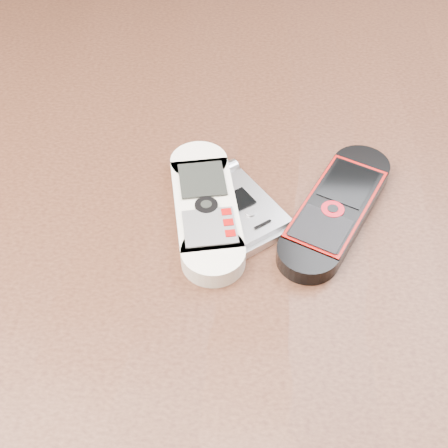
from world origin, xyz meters
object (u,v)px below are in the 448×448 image
at_px(table, 218,311).
at_px(motorola_razr, 241,207).
at_px(nokia_white, 206,207).
at_px(nokia_black_red, 336,208).

xyz_separation_m(table, motorola_razr, (0.02, 0.02, 0.11)).
bearing_deg(nokia_white, table, -71.41).
distance_m(nokia_black_red, motorola_razr, 0.07).
relative_size(nokia_black_red, motorola_razr, 1.65).
bearing_deg(motorola_razr, table, -165.33).
xyz_separation_m(nokia_white, motorola_razr, (0.03, 0.00, -0.00)).
distance_m(table, nokia_white, 0.12).
bearing_deg(nokia_white, motorola_razr, -4.94).
relative_size(table, motorola_razr, 13.01).
xyz_separation_m(table, nokia_black_red, (0.09, 0.02, 0.11)).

